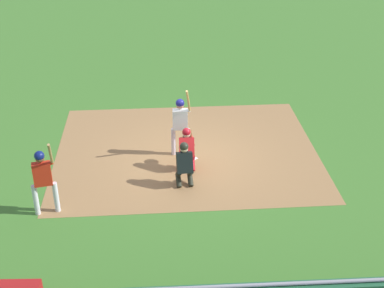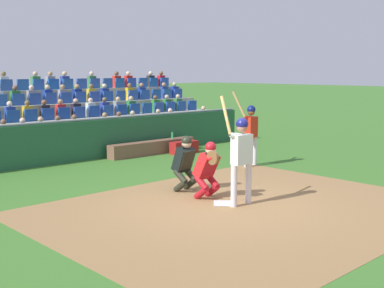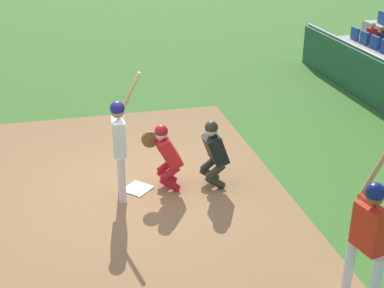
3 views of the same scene
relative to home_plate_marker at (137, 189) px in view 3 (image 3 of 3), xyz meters
The scene contains 7 objects.
ground_plane 0.02m from the home_plate_marker, ahead, with size 160.00×160.00×0.00m, color #3C7028.
infield_dirt_patch 0.50m from the home_plate_marker, 90.00° to the left, with size 7.79×6.25×0.01m, color olive.
home_plate_marker is the anchor object (origin of this frame).
batter_at_plate 1.16m from the home_plate_marker, 122.30° to the left, with size 0.59×0.57×2.23m.
catcher_crouching 0.87m from the home_plate_marker, 94.26° to the right, with size 0.46×0.71×1.27m.
home_plate_umpire 1.56m from the home_plate_marker, 96.26° to the right, with size 0.49×0.49×1.30m.
on_deck_batter 4.49m from the home_plate_marker, 146.02° to the right, with size 0.70×0.58×2.16m.
Camera 3 is at (-8.48, 0.93, 4.75)m, focal length 49.45 mm.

